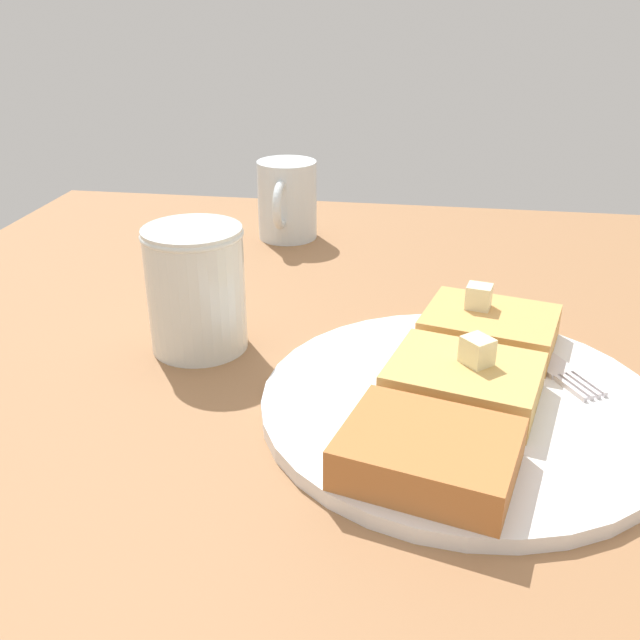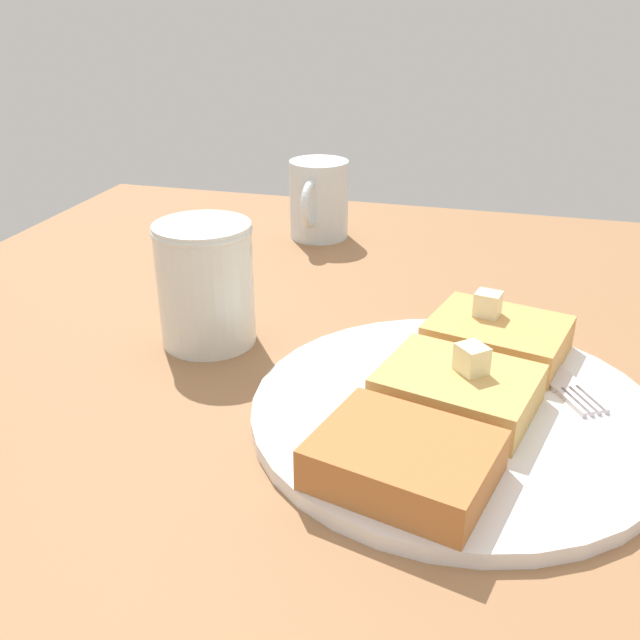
{
  "view_description": "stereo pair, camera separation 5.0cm",
  "coord_description": "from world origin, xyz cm",
  "px_view_note": "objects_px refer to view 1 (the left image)",
  "views": [
    {
      "loc": [
        42.32,
        1.25,
        27.93
      ],
      "look_at": [
        -2.27,
        -5.78,
        6.53
      ],
      "focal_mm": 40.0,
      "sensor_mm": 36.0,
      "label": 1
    },
    {
      "loc": [
        41.27,
        6.13,
        27.93
      ],
      "look_at": [
        -2.27,
        -5.78,
        6.53
      ],
      "focal_mm": 40.0,
      "sensor_mm": 36.0,
      "label": 2
    }
  ],
  "objects_px": {
    "syrup_jar": "(197,293)",
    "coffee_mug": "(287,200)",
    "fork": "(532,351)",
    "plate": "(461,404)"
  },
  "relations": [
    {
      "from": "fork",
      "to": "syrup_jar",
      "type": "distance_m",
      "value": 0.26
    },
    {
      "from": "fork",
      "to": "plate",
      "type": "bearing_deg",
      "value": -36.25
    },
    {
      "from": "fork",
      "to": "coffee_mug",
      "type": "height_order",
      "value": "coffee_mug"
    },
    {
      "from": "plate",
      "to": "syrup_jar",
      "type": "distance_m",
      "value": 0.21
    },
    {
      "from": "syrup_jar",
      "to": "coffee_mug",
      "type": "relative_size",
      "value": 1.05
    },
    {
      "from": "plate",
      "to": "coffee_mug",
      "type": "relative_size",
      "value": 2.87
    },
    {
      "from": "syrup_jar",
      "to": "coffee_mug",
      "type": "xyz_separation_m",
      "value": [
        -0.27,
        0.02,
        -0.0
      ]
    },
    {
      "from": "syrup_jar",
      "to": "coffee_mug",
      "type": "bearing_deg",
      "value": 176.67
    },
    {
      "from": "fork",
      "to": "syrup_jar",
      "type": "xyz_separation_m",
      "value": [
        0.01,
        -0.25,
        0.03
      ]
    },
    {
      "from": "plate",
      "to": "syrup_jar",
      "type": "height_order",
      "value": "syrup_jar"
    }
  ]
}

